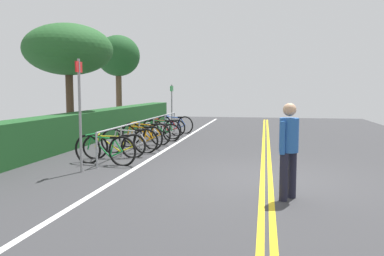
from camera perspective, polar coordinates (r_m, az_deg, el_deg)
name	(u,v)px	position (r m, az deg, el deg)	size (l,w,h in m)	color
ground_plane	(266,180)	(8.49, 10.71, -7.37)	(35.88, 11.96, 0.05)	#353538
centre_line_yellow_inner	(270,179)	(8.48, 11.26, -7.20)	(32.29, 0.10, 0.00)	gold
centre_line_yellow_outer	(262,178)	(8.48, 10.17, -7.18)	(32.29, 0.10, 0.00)	gold
bike_lane_stripe_white	(128,173)	(9.00, -9.28, -6.42)	(32.29, 0.12, 0.00)	white
bike_rack	(147,125)	(13.38, -6.54, 0.40)	(8.17, 0.05, 0.86)	#9EA0A5
bicycle_0	(105,150)	(10.03, -12.51, -3.10)	(0.46, 1.74, 0.78)	black
bicycle_1	(115,146)	(10.90, -11.12, -2.59)	(0.65, 1.63, 0.70)	black
bicycle_2	(130,141)	(11.69, -9.03, -1.83)	(0.46, 1.72, 0.77)	black
bicycle_3	(140,137)	(12.60, -7.55, -1.25)	(0.65, 1.68, 0.78)	black
bicycle_4	(146,134)	(13.43, -6.68, -0.80)	(0.49, 1.83, 0.78)	black
bicycle_5	(158,132)	(14.28, -4.88, -0.60)	(0.46, 1.66, 0.69)	black
bicycle_6	(161,129)	(15.06, -4.46, -0.11)	(0.59, 1.69, 0.77)	black
bicycle_7	(166,127)	(15.99, -3.84, 0.11)	(0.46, 1.67, 0.70)	black
bicycle_8	(174,124)	(16.86, -2.56, 0.54)	(0.62, 1.74, 0.78)	black
pedestrian	(289,145)	(6.84, 13.83, -2.35)	(0.42, 0.32, 1.64)	#1E1E2D
sign_post_near	(80,105)	(9.14, -15.94, 3.17)	(0.36, 0.07, 2.54)	gray
sign_post_far	(172,102)	(18.05, -2.95, 3.71)	(0.36, 0.06, 2.07)	gray
hedge_backdrop	(101,124)	(15.59, -12.99, 0.61)	(17.12, 0.86, 1.07)	#1C4C21
tree_mid	(68,50)	(15.19, -17.47, 10.71)	(3.19, 3.19, 4.22)	#473323
tree_far_right	(118,57)	(22.32, -10.63, 10.12)	(2.37, 2.37, 4.80)	brown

